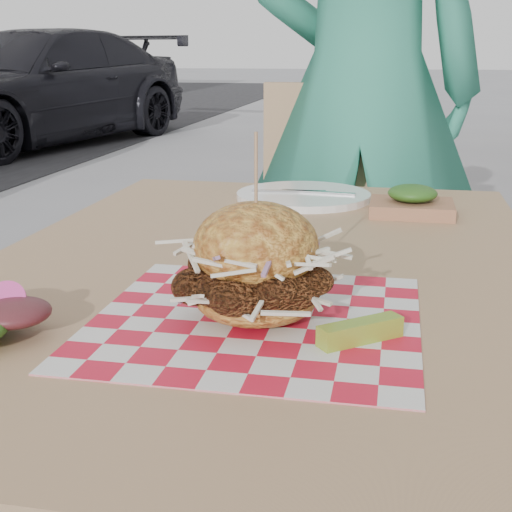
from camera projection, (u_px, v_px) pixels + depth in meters
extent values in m
imported|color=#2F8970|center=(363.00, 88.00, 2.03)|extent=(0.68, 0.45, 1.87)
imported|color=black|center=(32.00, 87.00, 7.95)|extent=(2.80, 4.69, 1.27)
cube|color=tan|center=(263.00, 273.00, 1.03)|extent=(0.80, 1.20, 0.04)
cylinder|color=#333338|center=(165.00, 347.00, 1.71)|extent=(0.05, 0.05, 0.71)
cylinder|color=#333338|center=(458.00, 371.00, 1.58)|extent=(0.05, 0.05, 0.71)
cube|color=tan|center=(325.00, 268.00, 2.00)|extent=(0.43, 0.43, 0.04)
cube|color=tan|center=(332.00, 169.00, 2.12)|extent=(0.42, 0.05, 0.50)
cylinder|color=#333338|center=(251.00, 368.00, 1.92)|extent=(0.03, 0.03, 0.43)
cylinder|color=#333338|center=(386.00, 377.00, 1.87)|extent=(0.03, 0.03, 0.43)
cylinder|color=#333338|center=(270.00, 320.00, 2.27)|extent=(0.03, 0.03, 0.43)
cylinder|color=#333338|center=(385.00, 326.00, 2.21)|extent=(0.03, 0.03, 0.43)
cube|color=red|center=(256.00, 319.00, 0.80)|extent=(0.36, 0.36, 0.00)
ellipsoid|color=gold|center=(256.00, 299.00, 0.79)|extent=(0.13, 0.13, 0.05)
ellipsoid|color=brown|center=(256.00, 283.00, 0.79)|extent=(0.15, 0.14, 0.07)
ellipsoid|color=gold|center=(256.00, 246.00, 0.77)|extent=(0.14, 0.14, 0.10)
cylinder|color=tan|center=(256.00, 181.00, 0.75)|extent=(0.00, 0.00, 0.10)
cube|color=#A8B033|center=(360.00, 331.00, 0.73)|extent=(0.09, 0.08, 0.02)
ellipsoid|color=#3F1419|center=(9.00, 326.00, 0.74)|extent=(0.08, 0.08, 0.03)
ellipsoid|color=#144413|center=(9.00, 317.00, 0.77)|extent=(0.08, 0.08, 0.03)
cylinder|color=#D53B91|center=(6.00, 300.00, 0.76)|extent=(0.05, 0.05, 0.04)
cylinder|color=white|center=(303.00, 196.00, 1.44)|extent=(0.27, 0.27, 0.01)
cube|color=silver|center=(289.00, 191.00, 1.44)|extent=(0.15, 0.03, 0.00)
cube|color=silver|center=(318.00, 192.00, 1.43)|extent=(0.15, 0.03, 0.00)
cube|color=#996445|center=(412.00, 208.00, 1.31)|extent=(0.15, 0.12, 0.02)
ellipsoid|color=#144413|center=(413.00, 193.00, 1.30)|extent=(0.09, 0.09, 0.03)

